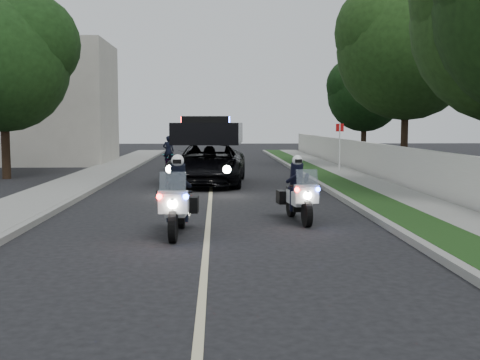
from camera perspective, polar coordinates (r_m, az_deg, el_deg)
name	(u,v)px	position (r m, az deg, el deg)	size (l,w,h in m)	color
ground	(204,274)	(9.61, -3.45, -8.93)	(120.00, 120.00, 0.00)	black
curb_right	(336,194)	(19.83, 9.10, -1.29)	(0.20, 60.00, 0.15)	gray
grass_verge	(357,193)	(19.97, 11.07, -1.27)	(1.20, 60.00, 0.16)	#193814
sidewalk_right	(396,193)	(20.31, 14.64, -1.23)	(1.40, 60.00, 0.16)	gray
property_wall	(426,173)	(20.56, 17.36, 0.66)	(0.22, 60.00, 1.50)	beige
curb_left	(83,195)	(19.91, -14.72, -1.38)	(0.20, 60.00, 0.15)	gray
sidewalk_left	(49,195)	(20.18, -17.77, -1.36)	(2.00, 60.00, 0.16)	gray
building_far	(41,104)	(36.76, -18.50, 6.93)	(8.00, 6.00, 7.00)	#A8A396
lane_marking	(210,196)	(19.45, -2.83, -1.57)	(0.12, 50.00, 0.01)	#BFB78C
police_moto_left	(178,235)	(12.91, -5.97, -5.21)	(0.71, 2.03, 1.72)	silver
police_moto_right	(298,221)	(14.61, 5.57, -3.96)	(0.66, 1.90, 1.61)	silver
police_suv	(208,184)	(23.26, -3.03, -0.42)	(2.69, 5.81, 2.82)	black
bicycle	(169,170)	(30.63, -6.82, 0.97)	(0.56, 1.59, 0.83)	black
cyclist	(169,170)	(30.63, -6.82, 0.97)	(0.55, 0.37, 1.53)	black
sign_post	(339,173)	(28.64, 9.44, 0.62)	(0.38, 0.38, 2.43)	red
tree_right_d	(403,170)	(31.54, 15.33, 0.94)	(7.00, 7.00, 11.66)	#214316
tree_right_e	(363,158)	(41.26, 11.68, 2.05)	(4.98, 4.98, 8.31)	black
tree_left_near	(7,179)	(27.49, -21.36, 0.12)	(5.57, 5.57, 9.28)	#183913
tree_left_far	(68,159)	(40.70, -16.12, 1.90)	(5.60, 5.60, 9.34)	#183410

